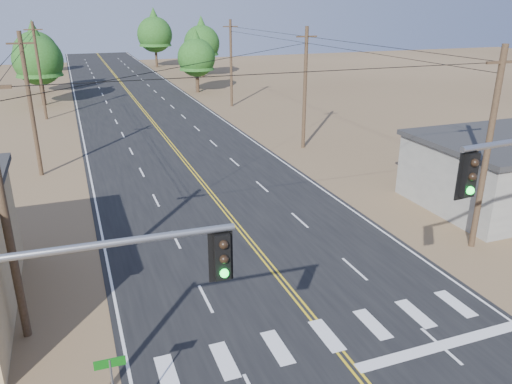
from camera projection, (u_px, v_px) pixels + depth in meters
name	position (u px, v px, depth m)	size (l,w,h in m)	color
road	(190.00, 167.00, 37.95)	(15.00, 200.00, 0.02)	black
utility_pole_left_near	(3.00, 209.00, 16.93)	(1.80, 0.30, 10.00)	#4C3826
utility_pole_left_mid	(31.00, 105.00, 34.45)	(1.80, 0.30, 10.00)	#4C3826
utility_pole_left_far	(39.00, 71.00, 51.97)	(1.80, 0.30, 10.00)	#4C3826
utility_pole_right_near	(488.00, 150.00, 23.82)	(1.80, 0.30, 10.00)	#4C3826
utility_pole_right_mid	(305.00, 88.00, 41.34)	(1.80, 0.30, 10.00)	#4C3826
utility_pole_right_far	(231.00, 63.00, 58.85)	(1.80, 0.30, 10.00)	#4C3826
signal_mast_left	(36.00, 349.00, 10.32)	(6.19, 0.64, 7.32)	gray
tree_left_near	(37.00, 55.00, 59.20)	(5.81, 5.81, 9.68)	#3F2D1E
tree_left_mid	(35.00, 49.00, 67.11)	(5.85, 5.85, 9.74)	#3F2D1E
tree_left_far	(44.00, 48.00, 89.44)	(4.10, 4.10, 6.84)	#3F2D1E
tree_right_near	(196.00, 54.00, 68.27)	(5.15, 5.15, 8.59)	#3F2D1E
tree_right_mid	(202.00, 40.00, 83.17)	(5.93, 5.93, 9.89)	#3F2D1E
tree_right_far	(154.00, 31.00, 95.57)	(6.66, 6.66, 11.10)	#3F2D1E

